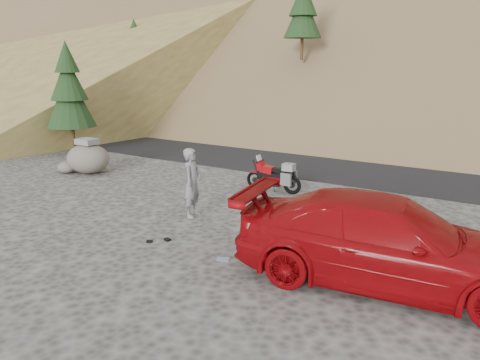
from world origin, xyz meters
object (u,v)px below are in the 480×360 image
(motorcycle, at_px, (276,177))
(red_car, at_px, (383,282))
(boulder, at_px, (88,158))
(man, at_px, (193,216))

(motorcycle, xyz_separation_m, red_car, (4.81, -4.65, -0.50))
(red_car, distance_m, boulder, 12.49)
(man, height_order, boulder, boulder)
(man, bearing_deg, motorcycle, -26.01)
(man, height_order, red_car, man)
(motorcycle, bearing_deg, boulder, -170.30)
(motorcycle, distance_m, man, 3.55)
(boulder, bearing_deg, red_car, -14.76)
(red_car, xyz_separation_m, boulder, (-12.07, 3.18, 0.57))
(man, bearing_deg, red_car, -115.82)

